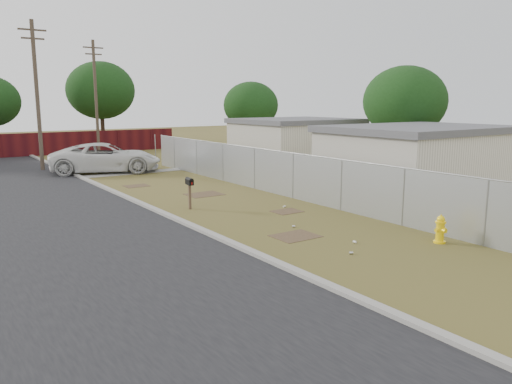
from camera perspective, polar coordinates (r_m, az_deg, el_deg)
ground at (r=20.34m, az=-2.61°, el=-1.65°), size 120.00×120.00×0.00m
street at (r=25.58m, az=-25.61°, el=-0.15°), size 15.10×60.00×0.12m
chainlink_fence at (r=22.77m, az=2.68°, el=1.68°), size 0.10×27.06×2.02m
utility_poles at (r=38.19m, az=-24.62°, el=10.12°), size 12.60×8.24×9.00m
houses at (r=28.58m, az=10.70°, el=4.81°), size 9.30×17.24×3.10m
horizon_trees at (r=42.02m, az=-19.19°, el=10.32°), size 33.32×31.94×7.78m
fire_hydrant at (r=16.04m, az=20.32°, el=-4.06°), size 0.40×0.40×0.88m
mailbox at (r=19.82m, az=-7.61°, el=0.89°), size 0.24×0.55×1.26m
pickup_truck at (r=31.29m, az=-16.77°, el=3.78°), size 7.01×5.04×1.77m
scattered_litter at (r=16.67m, az=6.97°, el=-4.27°), size 2.41×6.11×0.07m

